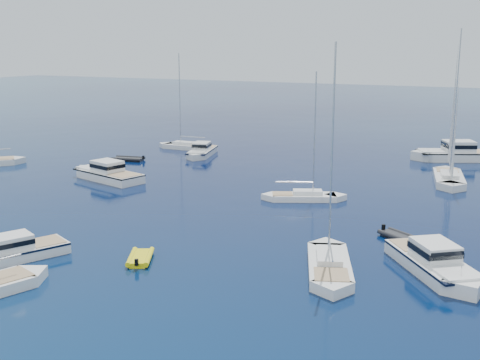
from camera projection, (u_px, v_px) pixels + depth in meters
The scene contains 13 objects.
ground at pixel (83, 287), 37.50m from camera, with size 400.00×400.00×0.00m, color navy.
motor_cruiser_right at pixel (435, 273), 39.78m from camera, with size 3.12×10.18×2.67m, color white, non-canonical shape.
motor_cruiser_left at pixel (11, 260), 42.20m from camera, with size 2.68×8.75×2.30m, color white, non-canonical shape.
motor_cruiser_centre at pixel (107, 180), 67.39m from camera, with size 3.25×10.63×2.79m, color white, non-canonical shape.
motor_cruiser_distant at pixel (456, 160), 78.80m from camera, with size 3.82×12.47×3.27m, color silver, non-canonical shape.
motor_cruiser_horizon at pixel (202, 156), 81.91m from camera, with size 2.72×8.87×2.33m, color silver, non-canonical shape.
sailboat_mid_r at pixel (329, 270), 40.24m from camera, with size 2.75×10.58×15.56m, color white, non-canonical shape.
sailboat_centre at pixel (304, 200), 58.55m from camera, with size 2.27×8.74×12.84m, color white, non-canonical shape.
sailboat_sails_r at pixel (448, 182), 66.26m from camera, with size 3.02×11.62×17.08m, color silver, non-canonical shape.
sailboat_far_l at pixel (187, 149), 87.23m from camera, with size 2.51×9.64×14.17m, color silver, non-canonical shape.
tender_yellow at pixel (140, 261), 42.05m from camera, with size 1.90×3.42×0.95m, color yellow, non-canonical shape.
tender_grey_near at pixel (398, 239), 46.83m from camera, with size 1.79×3.18×0.95m, color black, non-canonical shape.
tender_grey_far at pixel (128, 160), 78.48m from camera, with size 2.28×4.28×0.95m, color black, non-canonical shape.
Camera 1 is at (24.29, -27.18, 14.78)m, focal length 44.95 mm.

